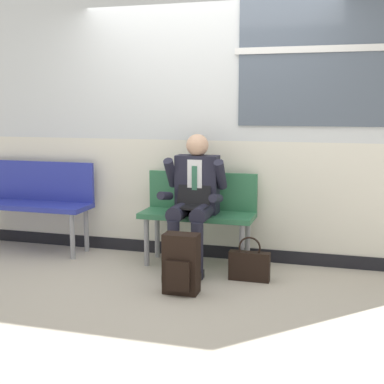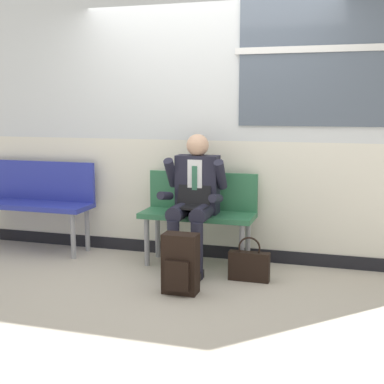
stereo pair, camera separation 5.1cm
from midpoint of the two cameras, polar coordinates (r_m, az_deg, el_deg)
ground_plane at (r=4.89m, az=-0.61°, el=-8.92°), size 18.00×18.00×0.00m
station_wall at (r=5.27m, az=1.68°, el=9.17°), size 5.12×0.16×3.03m
bench_with_person at (r=5.10m, az=0.49°, el=-1.84°), size 1.09×0.42×0.89m
bench_empty at (r=5.86m, az=-16.92°, el=-0.55°), size 1.29×0.42×0.94m
person_seated at (r=4.89m, az=-0.12°, el=-0.63°), size 0.57×0.70×1.27m
backpack at (r=4.36m, az=-1.53°, el=-7.82°), size 0.29×0.20×0.50m
handbag at (r=4.72m, az=5.88°, el=-7.85°), size 0.36×0.09×0.40m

